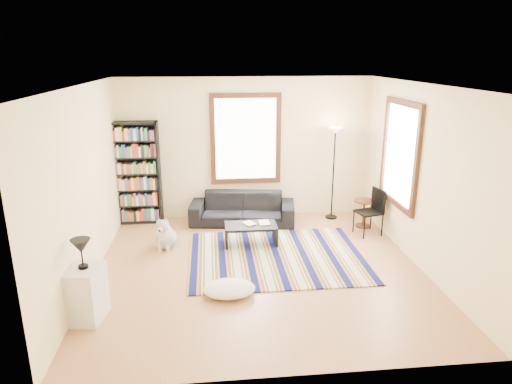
{
  "coord_description": "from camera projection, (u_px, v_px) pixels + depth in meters",
  "views": [
    {
      "loc": [
        -0.72,
        -6.42,
        3.21
      ],
      "look_at": [
        0.0,
        0.5,
        1.1
      ],
      "focal_mm": 32.0,
      "sensor_mm": 36.0,
      "label": 1
    }
  ],
  "objects": [
    {
      "name": "window_back",
      "position": [
        246.0,
        139.0,
        9.0
      ],
      "size": [
        1.2,
        0.06,
        1.6
      ],
      "primitive_type": "cube",
      "color": "white",
      "rests_on": "wall_back"
    },
    {
      "name": "bookshelf",
      "position": [
        137.0,
        173.0,
        8.82
      ],
      "size": [
        0.9,
        0.3,
        2.0
      ],
      "primitive_type": "cube",
      "color": "black",
      "rests_on": "floor"
    },
    {
      "name": "floor_cushion",
      "position": [
        229.0,
        289.0,
        6.32
      ],
      "size": [
        0.87,
        0.76,
        0.18
      ],
      "primitive_type": "ellipsoid",
      "rotation": [
        0.0,
        0.0,
        0.33
      ],
      "color": "silver",
      "rests_on": "floor"
    },
    {
      "name": "wall_back",
      "position": [
        245.0,
        148.0,
        9.14
      ],
      "size": [
        5.0,
        0.1,
        2.8
      ],
      "primitive_type": "cube",
      "color": "#F7E4A6",
      "rests_on": "floor"
    },
    {
      "name": "book_a",
      "position": [
        245.0,
        224.0,
        7.92
      ],
      "size": [
        0.28,
        0.26,
        0.02
      ],
      "primitive_type": "imported",
      "rotation": [
        0.0,
        0.0,
        0.48
      ],
      "color": "beige",
      "rests_on": "coffee_table"
    },
    {
      "name": "wall_left",
      "position": [
        81.0,
        187.0,
        6.46
      ],
      "size": [
        0.1,
        5.0,
        2.8
      ],
      "primitive_type": "cube",
      "color": "#F7E4A6",
      "rests_on": "floor"
    },
    {
      "name": "table_lamp",
      "position": [
        82.0,
        254.0,
        5.52
      ],
      "size": [
        0.24,
        0.24,
        0.38
      ],
      "primitive_type": null,
      "rotation": [
        0.0,
        0.0,
        -0.0
      ],
      "color": "black",
      "rests_on": "white_cabinet"
    },
    {
      "name": "rug",
      "position": [
        277.0,
        256.0,
        7.52
      ],
      "size": [
        2.86,
        2.29,
        0.02
      ],
      "primitive_type": "cube",
      "color": "#0D1041",
      "rests_on": "floor"
    },
    {
      "name": "white_cabinet",
      "position": [
        86.0,
        293.0,
        5.68
      ],
      "size": [
        0.46,
        0.56,
        0.7
      ],
      "primitive_type": "cube",
      "rotation": [
        0.0,
        0.0,
        -0.18
      ],
      "color": "silver",
      "rests_on": "floor"
    },
    {
      "name": "sofa",
      "position": [
        242.0,
        208.0,
        8.97
      ],
      "size": [
        2.12,
        1.09,
        0.59
      ],
      "primitive_type": "imported",
      "rotation": [
        0.0,
        0.0,
        -0.15
      ],
      "color": "black",
      "rests_on": "floor"
    },
    {
      "name": "folding_chair",
      "position": [
        368.0,
        212.0,
        8.35
      ],
      "size": [
        0.51,
        0.49,
        0.86
      ],
      "primitive_type": "cube",
      "rotation": [
        0.0,
        0.0,
        0.25
      ],
      "color": "black",
      "rests_on": "floor"
    },
    {
      "name": "book_b",
      "position": [
        259.0,
        223.0,
        7.99
      ],
      "size": [
        0.26,
        0.19,
        0.02
      ],
      "primitive_type": "imported",
      "rotation": [
        0.0,
        0.0,
        0.03
      ],
      "color": "beige",
      "rests_on": "coffee_table"
    },
    {
      "name": "floor_lamp",
      "position": [
        333.0,
        174.0,
        9.06
      ],
      "size": [
        0.36,
        0.36,
        1.86
      ],
      "primitive_type": null,
      "rotation": [
        0.0,
        0.0,
        -0.24
      ],
      "color": "black",
      "rests_on": "floor"
    },
    {
      "name": "dog",
      "position": [
        166.0,
        232.0,
        7.81
      ],
      "size": [
        0.51,
        0.64,
        0.57
      ],
      "primitive_type": null,
      "rotation": [
        0.0,
        0.0,
        -0.18
      ],
      "color": "silver",
      "rests_on": "floor"
    },
    {
      "name": "wall_front",
      "position": [
        290.0,
        255.0,
        4.28
      ],
      "size": [
        5.0,
        0.1,
        2.8
      ],
      "primitive_type": "cube",
      "color": "#F7E4A6",
      "rests_on": "floor"
    },
    {
      "name": "ceiling",
      "position": [
        260.0,
        81.0,
        6.29
      ],
      "size": [
        5.0,
        5.0,
        0.1
      ],
      "primitive_type": "cube",
      "color": "white",
      "rests_on": "floor"
    },
    {
      "name": "wall_right",
      "position": [
        425.0,
        178.0,
        6.96
      ],
      "size": [
        0.1,
        5.0,
        2.8
      ],
      "primitive_type": "cube",
      "color": "#F7E4A6",
      "rests_on": "floor"
    },
    {
      "name": "side_table",
      "position": [
        364.0,
        213.0,
        8.77
      ],
      "size": [
        0.47,
        0.47,
        0.54
      ],
      "primitive_type": "cylinder",
      "rotation": [
        0.0,
        0.0,
        -0.19
      ],
      "color": "#422210",
      "rests_on": "floor"
    },
    {
      "name": "window_right",
      "position": [
        400.0,
        154.0,
        7.66
      ],
      "size": [
        0.06,
        1.2,
        1.6
      ],
      "primitive_type": "cube",
      "color": "white",
      "rests_on": "wall_right"
    },
    {
      "name": "floor",
      "position": [
        259.0,
        271.0,
        7.13
      ],
      "size": [
        5.0,
        5.0,
        0.1
      ],
      "primitive_type": "cube",
      "color": "#A76D4C",
      "rests_on": "ground"
    },
    {
      "name": "coffee_table",
      "position": [
        251.0,
        234.0,
        7.99
      ],
      "size": [
        1.0,
        0.71,
        0.36
      ],
      "primitive_type": "cube",
      "rotation": [
        0.0,
        0.0,
        -0.25
      ],
      "color": "black",
      "rests_on": "floor"
    }
  ]
}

